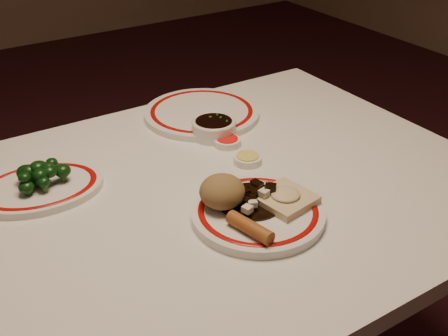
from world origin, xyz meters
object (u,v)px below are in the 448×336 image
Objects in this scene: spring_roll at (250,227)px; soy_bowl at (214,129)px; stirfry_heap at (252,197)px; broccoli_plate at (39,188)px; main_plate at (258,213)px; rice_mound at (222,191)px; dining_table at (208,224)px; broccoli_pile at (37,174)px; fried_wonton at (285,198)px.

spring_roll is 0.42m from soy_bowl.
stirfry_heap is 0.45× the size of broccoli_plate.
main_plate is at bearing -100.38° from stirfry_heap.
main_plate is at bearing 30.65° from spring_roll.
rice_mound is at bearing 73.89° from spring_roll.
broccoli_pile reaches higher than dining_table.
fried_wonton reaches higher than dining_table.
soy_bowl is (0.10, 0.30, -0.01)m from stirfry_heap.
dining_table is 0.17m from stirfry_heap.
broccoli_plate is (-0.28, 0.27, -0.04)m from rice_mound.
spring_roll is at bearing -136.76° from main_plate.
fried_wonton is 1.08× the size of soy_bowl.
dining_table is 0.37m from broccoli_pile.
main_plate is 3.01× the size of broccoli_pile.
broccoli_pile reaches higher than broccoli_plate.
rice_mound reaches higher than soy_bowl.
stirfry_heap is 1.24× the size of soy_bowl.
broccoli_pile is (-0.32, 0.32, 0.03)m from main_plate.
stirfry_heap is (-0.05, 0.04, -0.00)m from fried_wonton.
dining_table is 9.20× the size of stirfry_heap.
stirfry_heap reaches higher than broccoli_plate.
rice_mound is 0.91× the size of spring_roll.
main_plate is 3.16× the size of soy_bowl.
broccoli_pile is 0.43m from soy_bowl.
spring_roll is 0.33× the size of broccoli_plate.
fried_wonton reaches higher than main_plate.
rice_mound is 0.39m from broccoli_plate.
rice_mound is 0.06m from stirfry_heap.
stirfry_heap is at bearing -108.49° from soy_bowl.
spring_roll is at bearing -93.52° from rice_mound.
rice_mound is at bearing 152.15° from fried_wonton.
soy_bowl is (0.11, 0.33, 0.01)m from main_plate.
main_plate is at bearing 172.00° from fried_wonton.
spring_roll is 0.10m from stirfry_heap.
spring_roll is 0.91× the size of soy_bowl.
fried_wonton is (0.11, 0.04, -0.00)m from spring_roll.
soy_bowl is (0.05, 0.34, -0.01)m from fried_wonton.
broccoli_pile is (-0.27, 0.37, 0.01)m from spring_roll.
dining_table is 3.60× the size of main_plate.
rice_mound is 0.67× the size of stirfry_heap.
rice_mound is at bearing 160.32° from stirfry_heap.
stirfry_heap is at bearing 40.59° from spring_roll.
fried_wonton is at bearing -35.18° from stirfry_heap.
dining_table is at bearing 76.68° from rice_mound.
stirfry_heap is at bearing -41.32° from broccoli_pile.
rice_mound is (-0.05, 0.05, 0.04)m from main_plate.
rice_mound is 0.12m from fried_wonton.
spring_roll reaches higher than soy_bowl.
spring_roll is 0.46m from broccoli_pile.
soy_bowl is (0.43, 0.02, -0.02)m from broccoli_pile.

